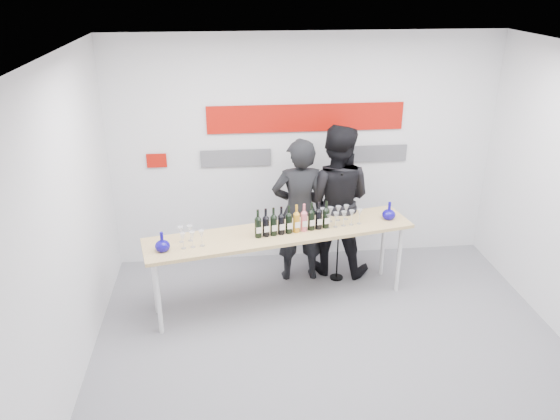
{
  "coord_description": "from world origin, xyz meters",
  "views": [
    {
      "loc": [
        -1.03,
        -4.72,
        3.64
      ],
      "look_at": [
        -0.44,
        0.94,
        1.15
      ],
      "focal_mm": 35.0,
      "sensor_mm": 36.0,
      "label": 1
    }
  ],
  "objects_px": {
    "presenter_left": "(299,211)",
    "mic_stand": "(338,248)",
    "presenter_right": "(335,201)",
    "tasting_table": "(281,237)"
  },
  "relations": [
    {
      "from": "tasting_table",
      "to": "presenter_left",
      "type": "relative_size",
      "value": 1.7
    },
    {
      "from": "tasting_table",
      "to": "mic_stand",
      "type": "bearing_deg",
      "value": 18.39
    },
    {
      "from": "presenter_left",
      "to": "presenter_right",
      "type": "relative_size",
      "value": 0.94
    },
    {
      "from": "presenter_left",
      "to": "mic_stand",
      "type": "height_order",
      "value": "presenter_left"
    },
    {
      "from": "tasting_table",
      "to": "presenter_right",
      "type": "relative_size",
      "value": 1.6
    },
    {
      "from": "presenter_left",
      "to": "mic_stand",
      "type": "distance_m",
      "value": 0.69
    },
    {
      "from": "presenter_right",
      "to": "presenter_left",
      "type": "bearing_deg",
      "value": 37.19
    },
    {
      "from": "mic_stand",
      "to": "tasting_table",
      "type": "bearing_deg",
      "value": -133.36
    },
    {
      "from": "tasting_table",
      "to": "mic_stand",
      "type": "xyz_separation_m",
      "value": [
        0.77,
        0.45,
        -0.41
      ]
    },
    {
      "from": "tasting_table",
      "to": "presenter_left",
      "type": "xyz_separation_m",
      "value": [
        0.28,
        0.55,
        0.07
      ]
    }
  ]
}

